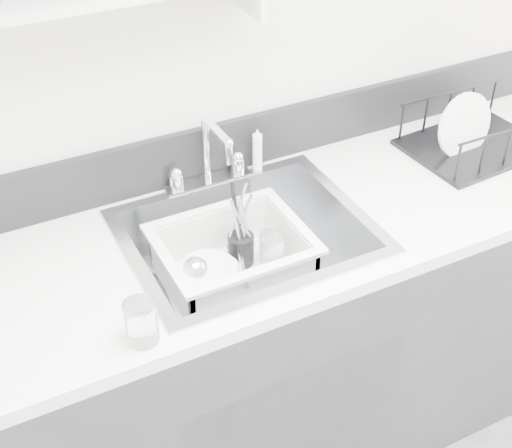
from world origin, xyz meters
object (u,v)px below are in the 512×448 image
sink (248,258)px  dish_rack (477,128)px  wash_tub (233,260)px  counter_run (248,353)px

sink → dish_rack: 0.83m
wash_tub → dish_rack: dish_rack is taller
wash_tub → dish_rack: (0.85, 0.05, 0.16)m
counter_run → wash_tub: counter_run is taller
wash_tub → sink: bearing=-18.2°
counter_run → dish_rack: dish_rack is taller
counter_run → dish_rack: (0.81, 0.06, 0.53)m
counter_run → sink: sink is taller
counter_run → wash_tub: bearing=161.8°
wash_tub → dish_rack: size_ratio=0.98×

